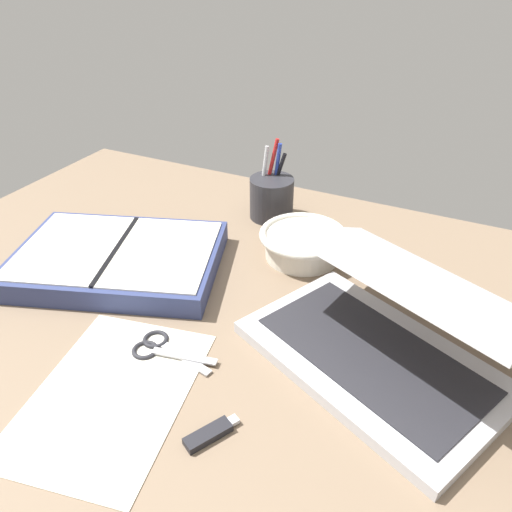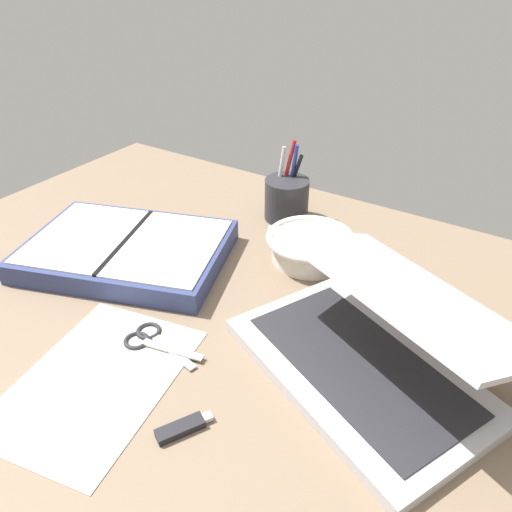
# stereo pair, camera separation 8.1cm
# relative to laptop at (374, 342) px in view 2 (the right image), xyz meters

# --- Properties ---
(desk_top) EXTENTS (1.40, 1.00, 0.02)m
(desk_top) POSITION_rel_laptop_xyz_m (-0.22, -0.02, -0.06)
(desk_top) COLOR #75604C
(desk_top) RESTS_ON ground
(laptop) EXTENTS (0.44, 0.40, 0.16)m
(laptop) POSITION_rel_laptop_xyz_m (0.00, 0.00, 0.00)
(laptop) COLOR #B7B7BC
(laptop) RESTS_ON desk_top
(bowl) EXTENTS (0.16, 0.16, 0.05)m
(bowl) POSITION_rel_laptop_xyz_m (-0.20, 0.20, -0.02)
(bowl) COLOR silver
(bowl) RESTS_ON desk_top
(pen_cup) EXTENTS (0.09, 0.09, 0.16)m
(pen_cup) POSITION_rel_laptop_xyz_m (-0.32, 0.32, -0.00)
(pen_cup) COLOR #28282D
(pen_cup) RESTS_ON desk_top
(planner) EXTENTS (0.42, 0.36, 0.04)m
(planner) POSITION_rel_laptop_xyz_m (-0.48, 0.02, -0.03)
(planner) COLOR navy
(planner) RESTS_ON desk_top
(scissors) EXTENTS (0.13, 0.06, 0.01)m
(scissors) POSITION_rel_laptop_xyz_m (-0.30, -0.13, -0.04)
(scissors) COLOR #B7B7BC
(scissors) RESTS_ON desk_top
(paper_sheet_front) EXTENTS (0.25, 0.31, 0.00)m
(paper_sheet_front) POSITION_rel_laptop_xyz_m (-0.30, -0.22, -0.05)
(paper_sheet_front) COLOR silver
(paper_sheet_front) RESTS_ON desk_top
(usb_drive) EXTENTS (0.05, 0.07, 0.01)m
(usb_drive) POSITION_rel_laptop_xyz_m (-0.15, -0.22, -0.04)
(usb_drive) COLOR black
(usb_drive) RESTS_ON desk_top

